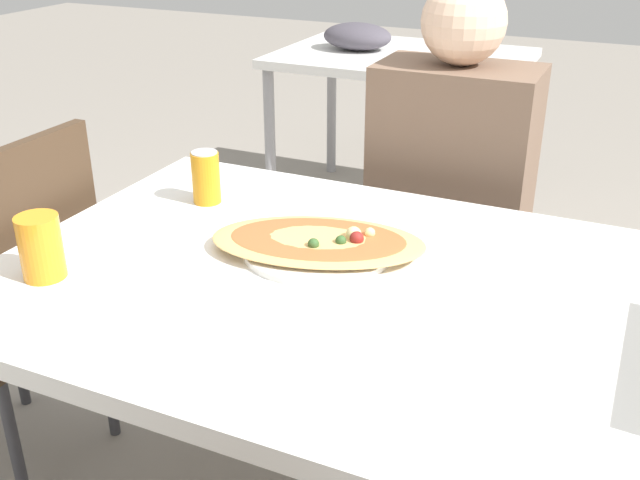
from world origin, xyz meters
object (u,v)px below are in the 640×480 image
(chair_side_left, at_px, (16,298))
(drink_glass, at_px, (41,247))
(chair_far_seated, at_px, (456,232))
(person_seated, at_px, (450,176))
(dining_table, at_px, (330,306))
(pizza_main, at_px, (319,243))
(soda_can, at_px, (206,177))

(chair_side_left, bearing_deg, drink_glass, -121.65)
(chair_far_seated, xyz_separation_m, person_seated, (-0.00, -0.12, 0.21))
(person_seated, bearing_deg, dining_table, 86.22)
(chair_side_left, height_order, person_seated, person_seated)
(chair_side_left, height_order, pizza_main, chair_side_left)
(dining_table, relative_size, person_seated, 1.05)
(dining_table, relative_size, drink_glass, 10.35)
(chair_far_seated, xyz_separation_m, pizza_main, (-0.11, -0.72, 0.26))
(chair_far_seated, height_order, chair_side_left, same)
(dining_table, relative_size, chair_far_seated, 1.40)
(person_seated, relative_size, pizza_main, 2.51)
(dining_table, xyz_separation_m, pizza_main, (-0.06, 0.09, 0.09))
(dining_table, height_order, drink_glass, drink_glass)
(dining_table, xyz_separation_m, chair_side_left, (-0.84, -0.02, -0.17))
(pizza_main, bearing_deg, drink_glass, -143.79)
(soda_can, bearing_deg, pizza_main, -20.83)
(drink_glass, bearing_deg, chair_side_left, 148.35)
(dining_table, height_order, soda_can, soda_can)
(dining_table, relative_size, chair_side_left, 1.40)
(chair_far_seated, distance_m, person_seated, 0.24)
(chair_side_left, xyz_separation_m, drink_glass, (0.34, -0.21, 0.30))
(chair_far_seated, xyz_separation_m, chair_side_left, (-0.88, -0.83, 0.00))
(pizza_main, bearing_deg, dining_table, -54.03)
(chair_side_left, distance_m, soda_can, 0.57)
(person_seated, bearing_deg, soda_can, 45.49)
(soda_can, bearing_deg, dining_table, -28.13)
(chair_far_seated, xyz_separation_m, drink_glass, (-0.55, -1.04, 0.30))
(drink_glass, bearing_deg, person_seated, 59.51)
(chair_far_seated, height_order, pizza_main, chair_far_seated)
(pizza_main, bearing_deg, person_seated, 79.66)
(dining_table, height_order, chair_far_seated, chair_far_seated)
(chair_side_left, bearing_deg, dining_table, -88.63)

